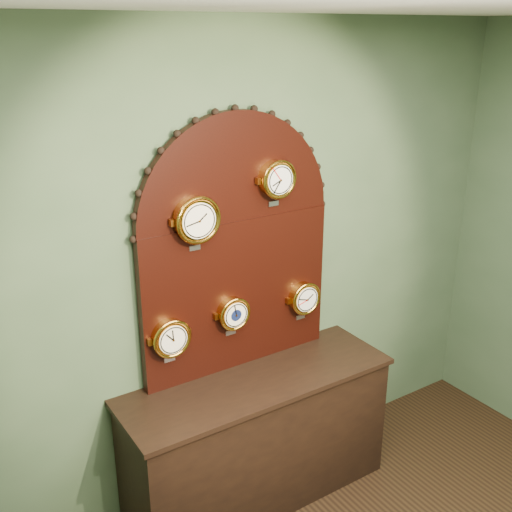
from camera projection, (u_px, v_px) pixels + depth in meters
wall_back at (233, 272)px, 3.51m from camera, size 4.00×0.00×4.00m
shop_counter at (258, 440)px, 3.65m from camera, size 1.60×0.50×0.80m
display_board at (237, 238)px, 3.39m from camera, size 1.26×0.06×1.53m
roman_clock at (197, 220)px, 3.14m from camera, size 0.26×0.08×0.31m
arabic_clock at (277, 179)px, 3.34m from camera, size 0.22×0.08×0.27m
hygrometer at (171, 338)px, 3.27m from camera, size 0.22×0.08×0.27m
barometer at (233, 313)px, 3.46m from camera, size 0.20×0.08×0.25m
tide_clock at (304, 298)px, 3.72m from camera, size 0.21×0.08×0.26m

